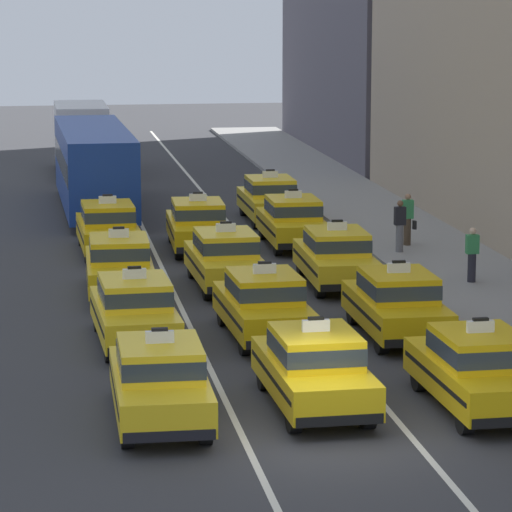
{
  "coord_description": "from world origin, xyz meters",
  "views": [
    {
      "loc": [
        -5.43,
        -25.7,
        8.51
      ],
      "look_at": [
        0.5,
        12.19,
        1.3
      ],
      "focal_mm": 100.63,
      "sensor_mm": 36.0,
      "label": 1
    }
  ],
  "objects_px": {
    "taxi_left_third": "(119,264)",
    "taxi_right_third": "(336,256)",
    "pedestrian_far_corner": "(400,226)",
    "taxi_center_second": "(264,304)",
    "taxi_left_second": "(135,310)",
    "taxi_left_fourth": "(108,227)",
    "bus_left_fifth": "(94,164)",
    "taxi_right_second": "(397,303)",
    "taxi_center_nearest": "(314,367)",
    "taxi_right_fourth": "(293,221)",
    "taxi_center_third": "(225,258)",
    "taxi_center_fourth": "(198,224)",
    "taxi_right_nearest": "(477,368)",
    "taxi_left_nearest": "(160,380)",
    "pedestrian_near_crosswalk": "(408,219)",
    "taxi_right_fifth": "(270,198)",
    "pedestrian_trailing": "(472,254)",
    "box_truck_left_sixth": "(81,135)"
  },
  "relations": [
    {
      "from": "pedestrian_trailing",
      "to": "pedestrian_far_corner",
      "type": "distance_m",
      "value": 5.03
    },
    {
      "from": "taxi_right_third",
      "to": "pedestrian_near_crosswalk",
      "type": "distance_m",
      "value": 6.45
    },
    {
      "from": "taxi_left_third",
      "to": "bus_left_fifth",
      "type": "bearing_deg",
      "value": 89.98
    },
    {
      "from": "taxi_center_second",
      "to": "taxi_left_second",
      "type": "bearing_deg",
      "value": -177.42
    },
    {
      "from": "taxi_center_second",
      "to": "taxi_right_nearest",
      "type": "relative_size",
      "value": 1.0
    },
    {
      "from": "bus_left_fifth",
      "to": "pedestrian_near_crosswalk",
      "type": "relative_size",
      "value": 6.58
    },
    {
      "from": "taxi_right_third",
      "to": "bus_left_fifth",
      "type": "bearing_deg",
      "value": 112.37
    },
    {
      "from": "bus_left_fifth",
      "to": "taxi_right_second",
      "type": "height_order",
      "value": "bus_left_fifth"
    },
    {
      "from": "taxi_center_second",
      "to": "taxi_center_third",
      "type": "xyz_separation_m",
      "value": [
        -0.12,
        6.12,
        0.0
      ]
    },
    {
      "from": "taxi_center_nearest",
      "to": "pedestrian_far_corner",
      "type": "bearing_deg",
      "value": 69.7
    },
    {
      "from": "taxi_left_nearest",
      "to": "taxi_left_third",
      "type": "height_order",
      "value": "same"
    },
    {
      "from": "pedestrian_near_crosswalk",
      "to": "taxi_left_fourth",
      "type": "bearing_deg",
      "value": 175.39
    },
    {
      "from": "taxi_center_nearest",
      "to": "taxi_center_third",
      "type": "distance_m",
      "value": 12.17
    },
    {
      "from": "taxi_left_fourth",
      "to": "bus_left_fifth",
      "type": "relative_size",
      "value": 0.41
    },
    {
      "from": "taxi_left_second",
      "to": "taxi_left_third",
      "type": "distance_m",
      "value": 5.79
    },
    {
      "from": "taxi_left_third",
      "to": "taxi_center_second",
      "type": "relative_size",
      "value": 1.0
    },
    {
      "from": "taxi_left_nearest",
      "to": "box_truck_left_sixth",
      "type": "height_order",
      "value": "box_truck_left_sixth"
    },
    {
      "from": "taxi_left_fourth",
      "to": "pedestrian_trailing",
      "type": "height_order",
      "value": "taxi_left_fourth"
    },
    {
      "from": "taxi_left_third",
      "to": "taxi_right_fifth",
      "type": "height_order",
      "value": "same"
    },
    {
      "from": "taxi_left_third",
      "to": "taxi_center_third",
      "type": "relative_size",
      "value": 1.0
    },
    {
      "from": "taxi_right_fourth",
      "to": "bus_left_fifth",
      "type": "bearing_deg",
      "value": 125.19
    },
    {
      "from": "taxi_left_second",
      "to": "taxi_left_fourth",
      "type": "height_order",
      "value": "same"
    },
    {
      "from": "taxi_center_fourth",
      "to": "taxi_right_fifth",
      "type": "bearing_deg",
      "value": 58.7
    },
    {
      "from": "bus_left_fifth",
      "to": "taxi_right_fourth",
      "type": "height_order",
      "value": "bus_left_fifth"
    },
    {
      "from": "taxi_left_third",
      "to": "taxi_right_fifth",
      "type": "relative_size",
      "value": 1.01
    },
    {
      "from": "taxi_left_nearest",
      "to": "pedestrian_far_corner",
      "type": "height_order",
      "value": "taxi_left_nearest"
    },
    {
      "from": "taxi_left_nearest",
      "to": "taxi_left_second",
      "type": "height_order",
      "value": "same"
    },
    {
      "from": "taxi_right_fourth",
      "to": "pedestrian_far_corner",
      "type": "bearing_deg",
      "value": -35.78
    },
    {
      "from": "taxi_center_nearest",
      "to": "taxi_right_fourth",
      "type": "height_order",
      "value": "same"
    },
    {
      "from": "pedestrian_far_corner",
      "to": "taxi_center_second",
      "type": "bearing_deg",
      "value": -120.83
    },
    {
      "from": "taxi_right_fourth",
      "to": "taxi_right_fifth",
      "type": "height_order",
      "value": "same"
    },
    {
      "from": "bus_left_fifth",
      "to": "taxi_right_third",
      "type": "distance_m",
      "value": 16.45
    },
    {
      "from": "bus_left_fifth",
      "to": "pedestrian_far_corner",
      "type": "relative_size",
      "value": 6.75
    },
    {
      "from": "box_truck_left_sixth",
      "to": "taxi_center_fourth",
      "type": "distance_m",
      "value": 20.61
    },
    {
      "from": "taxi_right_third",
      "to": "taxi_left_fourth",
      "type": "bearing_deg",
      "value": 135.24
    },
    {
      "from": "bus_left_fifth",
      "to": "taxi_right_fourth",
      "type": "distance_m",
      "value": 10.72
    },
    {
      "from": "taxi_left_fourth",
      "to": "taxi_right_second",
      "type": "bearing_deg",
      "value": -62.82
    },
    {
      "from": "taxi_left_fourth",
      "to": "pedestrian_near_crosswalk",
      "type": "xyz_separation_m",
      "value": [
        9.78,
        -0.79,
        0.13
      ]
    },
    {
      "from": "taxi_left_third",
      "to": "taxi_right_third",
      "type": "height_order",
      "value": "same"
    },
    {
      "from": "bus_left_fifth",
      "to": "taxi_center_third",
      "type": "xyz_separation_m",
      "value": [
        3.06,
        -14.97,
        -0.94
      ]
    },
    {
      "from": "taxi_right_fourth",
      "to": "taxi_center_fourth",
      "type": "bearing_deg",
      "value": -176.45
    },
    {
      "from": "taxi_left_nearest",
      "to": "taxi_right_fourth",
      "type": "xyz_separation_m",
      "value": [
        6.11,
        18.87,
        0.0
      ]
    },
    {
      "from": "taxi_center_fourth",
      "to": "taxi_right_nearest",
      "type": "xyz_separation_m",
      "value": [
        3.55,
        -18.8,
        0.0
      ]
    },
    {
      "from": "taxi_left_third",
      "to": "bus_left_fifth",
      "type": "xyz_separation_m",
      "value": [
        0.01,
        15.44,
        0.94
      ]
    },
    {
      "from": "taxi_right_second",
      "to": "taxi_center_nearest",
      "type": "bearing_deg",
      "value": -119.44
    },
    {
      "from": "taxi_right_nearest",
      "to": "taxi_right_second",
      "type": "relative_size",
      "value": 1.01
    },
    {
      "from": "taxi_left_fourth",
      "to": "pedestrian_far_corner",
      "type": "bearing_deg",
      "value": -11.86
    },
    {
      "from": "taxi_left_second",
      "to": "taxi_right_nearest",
      "type": "relative_size",
      "value": 1.0
    },
    {
      "from": "taxi_left_second",
      "to": "pedestrian_trailing",
      "type": "relative_size",
      "value": 2.91
    },
    {
      "from": "taxi_left_second",
      "to": "taxi_right_fourth",
      "type": "bearing_deg",
      "value": 63.83
    }
  ]
}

